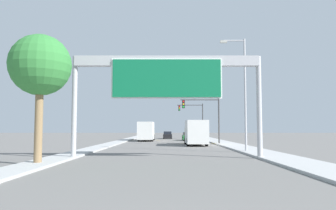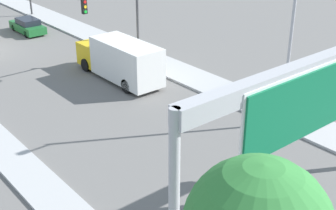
{
  "view_description": "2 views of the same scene",
  "coord_description": "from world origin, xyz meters",
  "px_view_note": "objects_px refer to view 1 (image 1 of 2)",
  "views": [
    {
      "loc": [
        0.09,
        -4.75,
        2.08
      ],
      "look_at": [
        0.0,
        29.62,
        4.54
      ],
      "focal_mm": 35.0,
      "sensor_mm": 36.0,
      "label": 1
    },
    {
      "loc": [
        -14.32,
        8.79,
        12.88
      ],
      "look_at": [
        -0.76,
        25.18,
        2.98
      ],
      "focal_mm": 50.0,
      "sensor_mm": 36.0,
      "label": 2
    }
  ],
  "objects_px": {
    "traffic_light_near_intersection": "(207,112)",
    "palm_tree_foreground": "(41,66)",
    "car_mid_center": "(189,137)",
    "street_lamp_right": "(243,86)",
    "truck_box_secondary": "(196,133)",
    "car_far_center": "(168,135)",
    "sign_gantry": "(168,75)",
    "traffic_light_mid_block": "(196,115)",
    "truck_box_primary": "(147,131)"
  },
  "relations": [
    {
      "from": "car_mid_center",
      "to": "car_far_center",
      "type": "height_order",
      "value": "car_far_center"
    },
    {
      "from": "car_mid_center",
      "to": "traffic_light_mid_block",
      "type": "bearing_deg",
      "value": 74.34
    },
    {
      "from": "sign_gantry",
      "to": "street_lamp_right",
      "type": "relative_size",
      "value": 1.33
    },
    {
      "from": "car_mid_center",
      "to": "street_lamp_right",
      "type": "xyz_separation_m",
      "value": [
        3.12,
        -28.07,
        5.06
      ]
    },
    {
      "from": "sign_gantry",
      "to": "traffic_light_near_intersection",
      "type": "relative_size",
      "value": 2.17
    },
    {
      "from": "sign_gantry",
      "to": "car_far_center",
      "type": "height_order",
      "value": "sign_gantry"
    },
    {
      "from": "sign_gantry",
      "to": "traffic_light_mid_block",
      "type": "relative_size",
      "value": 1.94
    },
    {
      "from": "truck_box_primary",
      "to": "truck_box_secondary",
      "type": "bearing_deg",
      "value": -63.55
    },
    {
      "from": "traffic_light_near_intersection",
      "to": "palm_tree_foreground",
      "type": "xyz_separation_m",
      "value": [
        -12.42,
        -23.98,
        1.49
      ]
    },
    {
      "from": "street_lamp_right",
      "to": "truck_box_primary",
      "type": "bearing_deg",
      "value": 111.19
    },
    {
      "from": "car_far_center",
      "to": "palm_tree_foreground",
      "type": "bearing_deg",
      "value": -98.77
    },
    {
      "from": "truck_box_primary",
      "to": "traffic_light_mid_block",
      "type": "relative_size",
      "value": 1.3
    },
    {
      "from": "car_mid_center",
      "to": "car_far_center",
      "type": "relative_size",
      "value": 1.07
    },
    {
      "from": "traffic_light_near_intersection",
      "to": "palm_tree_foreground",
      "type": "relative_size",
      "value": 0.81
    },
    {
      "from": "truck_box_secondary",
      "to": "traffic_light_near_intersection",
      "type": "relative_size",
      "value": 1.34
    },
    {
      "from": "car_far_center",
      "to": "truck_box_secondary",
      "type": "relative_size",
      "value": 0.53
    },
    {
      "from": "palm_tree_foreground",
      "to": "car_mid_center",
      "type": "bearing_deg",
      "value": 74.0
    },
    {
      "from": "traffic_light_near_intersection",
      "to": "traffic_light_mid_block",
      "type": "distance_m",
      "value": 20.01
    },
    {
      "from": "traffic_light_near_intersection",
      "to": "traffic_light_mid_block",
      "type": "bearing_deg",
      "value": 89.56
    },
    {
      "from": "car_far_center",
      "to": "traffic_light_near_intersection",
      "type": "xyz_separation_m",
      "value": [
        5.09,
        -23.56,
        3.5
      ]
    },
    {
      "from": "sign_gantry",
      "to": "car_far_center",
      "type": "xyz_separation_m",
      "value": [
        0.0,
        43.69,
        -5.11
      ]
    },
    {
      "from": "traffic_light_mid_block",
      "to": "street_lamp_right",
      "type": "relative_size",
      "value": 0.69
    },
    {
      "from": "sign_gantry",
      "to": "traffic_light_mid_block",
      "type": "distance_m",
      "value": 40.49
    },
    {
      "from": "truck_box_secondary",
      "to": "palm_tree_foreground",
      "type": "distance_m",
      "value": 24.63
    },
    {
      "from": "traffic_light_mid_block",
      "to": "street_lamp_right",
      "type": "bearing_deg",
      "value": -87.69
    },
    {
      "from": "traffic_light_near_intersection",
      "to": "sign_gantry",
      "type": "bearing_deg",
      "value": -104.18
    },
    {
      "from": "palm_tree_foreground",
      "to": "car_far_center",
      "type": "bearing_deg",
      "value": 81.23
    },
    {
      "from": "truck_box_secondary",
      "to": "traffic_light_near_intersection",
      "type": "bearing_deg",
      "value": 54.67
    },
    {
      "from": "car_far_center",
      "to": "street_lamp_right",
      "type": "distance_m",
      "value": 38.75
    },
    {
      "from": "street_lamp_right",
      "to": "traffic_light_near_intersection",
      "type": "bearing_deg",
      "value": 96.14
    },
    {
      "from": "car_mid_center",
      "to": "palm_tree_foreground",
      "type": "xyz_separation_m",
      "value": [
        -10.83,
        -37.76,
        5.0
      ]
    },
    {
      "from": "car_mid_center",
      "to": "traffic_light_near_intersection",
      "type": "xyz_separation_m",
      "value": [
        1.59,
        -13.79,
        3.51
      ]
    },
    {
      "from": "truck_box_primary",
      "to": "palm_tree_foreground",
      "type": "relative_size",
      "value": 1.18
    },
    {
      "from": "sign_gantry",
      "to": "traffic_light_near_intersection",
      "type": "xyz_separation_m",
      "value": [
        5.09,
        20.13,
        -1.61
      ]
    },
    {
      "from": "truck_box_primary",
      "to": "traffic_light_mid_block",
      "type": "distance_m",
      "value": 12.34
    },
    {
      "from": "traffic_light_near_intersection",
      "to": "street_lamp_right",
      "type": "bearing_deg",
      "value": -83.86
    },
    {
      "from": "car_far_center",
      "to": "sign_gantry",
      "type": "bearing_deg",
      "value": -90.0
    },
    {
      "from": "sign_gantry",
      "to": "car_mid_center",
      "type": "distance_m",
      "value": 34.48
    },
    {
      "from": "sign_gantry",
      "to": "street_lamp_right",
      "type": "height_order",
      "value": "street_lamp_right"
    },
    {
      "from": "sign_gantry",
      "to": "car_far_center",
      "type": "distance_m",
      "value": 43.98
    },
    {
      "from": "car_mid_center",
      "to": "traffic_light_near_intersection",
      "type": "height_order",
      "value": "traffic_light_near_intersection"
    },
    {
      "from": "car_mid_center",
      "to": "car_far_center",
      "type": "bearing_deg",
      "value": 109.71
    },
    {
      "from": "car_far_center",
      "to": "traffic_light_mid_block",
      "type": "relative_size",
      "value": 0.63
    },
    {
      "from": "palm_tree_foreground",
      "to": "traffic_light_mid_block",
      "type": "bearing_deg",
      "value": 74.05
    },
    {
      "from": "sign_gantry",
      "to": "traffic_light_near_intersection",
      "type": "height_order",
      "value": "sign_gantry"
    },
    {
      "from": "truck_box_secondary",
      "to": "traffic_light_mid_block",
      "type": "bearing_deg",
      "value": 85.52
    },
    {
      "from": "traffic_light_near_intersection",
      "to": "street_lamp_right",
      "type": "relative_size",
      "value": 0.61
    },
    {
      "from": "sign_gantry",
      "to": "truck_box_primary",
      "type": "xyz_separation_m",
      "value": [
        -3.5,
        31.96,
        -4.21
      ]
    },
    {
      "from": "truck_box_secondary",
      "to": "street_lamp_right",
      "type": "height_order",
      "value": "street_lamp_right"
    },
    {
      "from": "car_mid_center",
      "to": "traffic_light_mid_block",
      "type": "distance_m",
      "value": 7.56
    }
  ]
}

